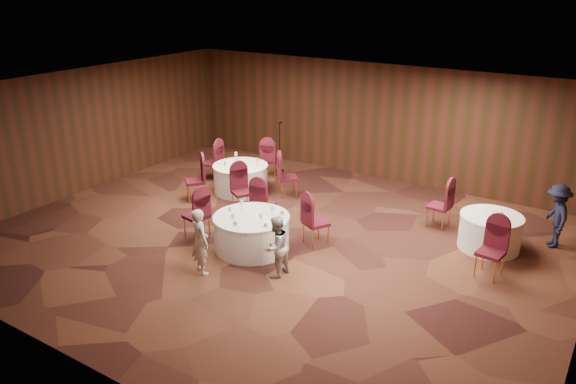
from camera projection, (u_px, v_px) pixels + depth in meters
The scene contains 15 objects.
ground at pixel (275, 240), 12.19m from camera, with size 12.00×12.00×0.00m, color black.
room_shell at pixel (275, 154), 11.49m from camera, with size 12.00×12.00×12.00m.
table_main at pixel (252, 232), 11.68m from camera, with size 1.59×1.59×0.74m.
table_left at pixel (241, 178), 14.83m from camera, with size 1.45×1.45×0.74m.
table_right at pixel (490, 232), 11.71m from camera, with size 1.28×1.28×0.74m.
chairs_main at pixel (258, 214), 12.28m from camera, with size 3.03×1.93×1.00m.
chairs_left at pixel (242, 174), 14.76m from camera, with size 3.07×3.16×1.00m.
chairs_right at pixel (463, 227), 11.62m from camera, with size 2.14×2.29×1.00m.
tabletop_main at pixel (254, 215), 11.36m from camera, with size 1.04×1.09×0.22m.
tabletop_left at pixel (240, 162), 14.67m from camera, with size 0.87×0.87×0.22m.
tabletop_right at pixel (502, 215), 11.23m from camera, with size 0.08×0.08×0.22m.
mic_stand at pixel (280, 157), 16.44m from camera, with size 0.24×0.24×1.46m.
woman_a at pixel (200, 241), 10.64m from camera, with size 0.48×0.32×1.32m, color silver.
woman_b at pixel (276, 247), 10.54m from camera, with size 0.59×0.46×1.22m, color #B6B7BB.
man_c at pixel (556, 216), 11.69m from camera, with size 0.89×0.51×1.38m, color black.
Camera 1 is at (6.19, -9.10, 5.35)m, focal length 35.00 mm.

